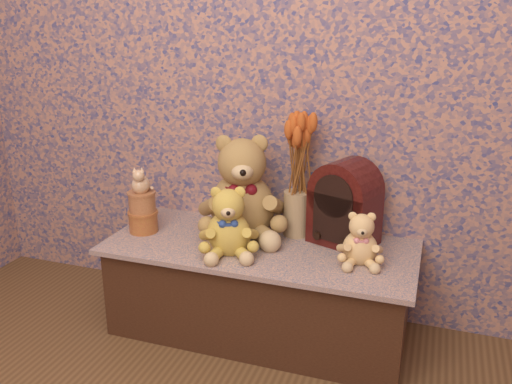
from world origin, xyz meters
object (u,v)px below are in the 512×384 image
teddy_medium (228,217)px  biscuit_tin_lower (143,222)px  teddy_large (242,181)px  cat_figurine (140,179)px  teddy_small (361,235)px  ceramic_vase (297,213)px  cathedral_radio (345,202)px

teddy_medium → biscuit_tin_lower: 0.44m
teddy_large → cat_figurine: 0.43m
cat_figurine → teddy_small: bearing=-18.1°
ceramic_vase → biscuit_tin_lower: (-0.63, -0.18, -0.05)m
teddy_small → cat_figurine: 0.93m
teddy_large → cat_figurine: teddy_large is taller
cathedral_radio → ceramic_vase: cathedral_radio is taller
teddy_medium → cat_figurine: size_ratio=2.43×
teddy_medium → biscuit_tin_lower: bearing=147.9°
teddy_medium → cathedral_radio: bearing=8.9°
teddy_large → ceramic_vase: bearing=-7.5°
teddy_medium → cat_figurine: cat_figurine is taller
teddy_medium → cathedral_radio: size_ratio=0.83×
teddy_large → cathedral_radio: size_ratio=1.32×
cathedral_radio → cat_figurine: 0.85m
teddy_large → teddy_medium: size_ratio=1.59×
teddy_medium → biscuit_tin_lower: (-0.43, 0.08, -0.10)m
biscuit_tin_lower → cat_figurine: (0.00, 0.00, 0.19)m
teddy_large → ceramic_vase: 0.27m
teddy_small → cathedral_radio: size_ratio=0.62×
cathedral_radio → cat_figurine: cathedral_radio is taller
biscuit_tin_lower → teddy_medium: bearing=-10.3°
teddy_large → teddy_medium: (0.02, -0.20, -0.09)m
teddy_small → biscuit_tin_lower: teddy_small is taller
teddy_small → ceramic_vase: size_ratio=1.14×
biscuit_tin_lower → cat_figurine: cat_figurine is taller
teddy_medium → ceramic_vase: teddy_medium is taller
teddy_large → cathedral_radio: bearing=-16.8°
teddy_large → ceramic_vase: teddy_large is taller
teddy_small → ceramic_vase: (-0.29, 0.19, -0.01)m
cathedral_radio → teddy_medium: bearing=-128.9°
teddy_medium → teddy_small: teddy_medium is taller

